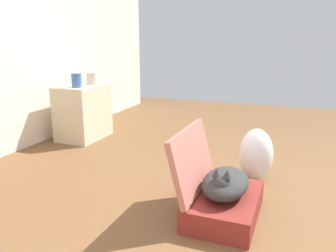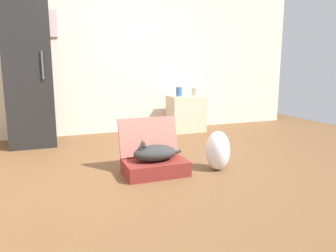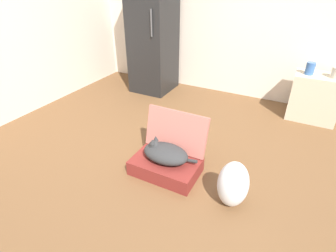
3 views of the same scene
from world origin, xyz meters
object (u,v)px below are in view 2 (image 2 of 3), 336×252
(vase_short, at_px, (195,92))
(plastic_bag_white, at_px, (218,151))
(suitcase_base, at_px, (155,167))
(side_table, at_px, (186,114))
(vase_tall, at_px, (179,92))
(refrigerator, at_px, (29,72))
(cat, at_px, (154,153))

(vase_short, bearing_deg, plastic_bag_white, -108.79)
(suitcase_base, height_order, vase_short, vase_short)
(side_table, distance_m, vase_short, 0.39)
(side_table, bearing_deg, vase_tall, -162.82)
(suitcase_base, height_order, refrigerator, refrigerator)
(side_table, relative_size, vase_short, 4.66)
(cat, relative_size, vase_short, 4.06)
(cat, xyz_separation_m, vase_tall, (1.04, 1.81, 0.44))
(plastic_bag_white, distance_m, vase_tall, 2.00)
(plastic_bag_white, bearing_deg, refrigerator, 133.92)
(plastic_bag_white, height_order, vase_tall, vase_tall)
(refrigerator, relative_size, side_table, 3.34)
(cat, relative_size, refrigerator, 0.26)
(cat, distance_m, side_table, 2.20)
(suitcase_base, height_order, side_table, side_table)
(cat, distance_m, vase_tall, 2.14)
(suitcase_base, relative_size, vase_short, 4.91)
(cat, bearing_deg, vase_short, 53.94)
(side_table, bearing_deg, vase_short, -15.62)
(cat, height_order, side_table, side_table)
(suitcase_base, relative_size, side_table, 1.05)
(cat, relative_size, plastic_bag_white, 1.24)
(refrigerator, distance_m, vase_tall, 2.23)
(plastic_bag_white, relative_size, vase_tall, 2.81)
(cat, distance_m, refrigerator, 2.28)
(suitcase_base, bearing_deg, cat, 177.20)
(suitcase_base, distance_m, vase_short, 2.32)
(refrigerator, bearing_deg, cat, -57.21)
(side_table, distance_m, vase_tall, 0.40)
(refrigerator, bearing_deg, side_table, 1.22)
(cat, height_order, refrigerator, refrigerator)
(refrigerator, bearing_deg, plastic_bag_white, -46.08)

